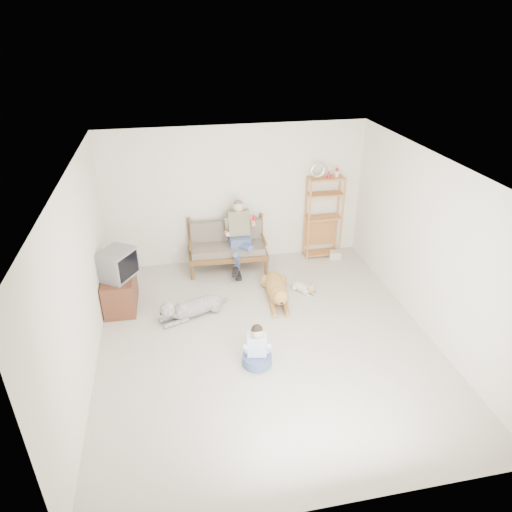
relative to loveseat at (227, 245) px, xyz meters
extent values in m
plane|color=beige|center=(0.26, -2.39, -0.49)|extent=(5.50, 5.50, 0.00)
plane|color=white|center=(0.26, -2.39, 2.21)|extent=(5.50, 5.50, 0.00)
plane|color=silver|center=(0.26, 0.36, 0.86)|extent=(5.00, 0.00, 5.00)
plane|color=silver|center=(0.26, -5.14, 0.86)|extent=(5.00, 0.00, 5.00)
plane|color=silver|center=(-2.24, -2.39, 0.86)|extent=(0.00, 5.50, 5.50)
plane|color=silver|center=(2.76, -2.39, 0.86)|extent=(0.00, 5.50, 5.50)
cube|color=brown|center=(0.00, -0.07, -0.14)|extent=(1.53, 0.77, 0.10)
cube|color=#6C6252|center=(0.00, -0.07, -0.02)|extent=(1.41, 0.66, 0.13)
cube|color=#6C6252|center=(0.00, 0.17, 0.21)|extent=(1.38, 0.18, 0.45)
cylinder|color=brown|center=(0.00, 0.23, 0.41)|extent=(1.40, 0.11, 0.05)
cylinder|color=brown|center=(-0.70, -0.37, -0.34)|extent=(0.07, 0.07, 0.30)
cylinder|color=brown|center=(-0.70, 0.23, -0.01)|extent=(0.07, 0.07, 0.95)
cylinder|color=brown|center=(0.70, -0.37, -0.34)|extent=(0.07, 0.07, 0.30)
cylinder|color=brown|center=(0.70, 0.23, -0.01)|extent=(0.07, 0.07, 0.95)
cube|color=#495A86|center=(0.23, -0.08, 0.12)|extent=(0.38, 0.36, 0.19)
cube|color=gray|center=(0.23, 0.01, 0.45)|extent=(0.40, 0.27, 0.50)
sphere|color=tan|center=(0.23, -0.02, 0.79)|extent=(0.20, 0.20, 0.20)
sphere|color=#56524C|center=(0.23, 0.00, 0.82)|extent=(0.18, 0.18, 0.18)
cylinder|color=red|center=(0.49, -0.20, 0.61)|extent=(0.07, 0.07, 0.09)
cube|color=#C77A3E|center=(1.98, 0.16, 1.16)|extent=(0.70, 0.28, 0.03)
torus|color=silver|center=(1.79, 0.16, 1.33)|extent=(0.29, 0.05, 0.29)
cone|color=red|center=(2.03, 0.16, 1.26)|extent=(0.09, 0.09, 0.15)
cylinder|color=#C77A3E|center=(1.64, 0.03, 0.35)|extent=(0.04, 0.04, 1.67)
cylinder|color=#C77A3E|center=(1.64, 0.29, 0.35)|extent=(0.04, 0.04, 1.67)
cylinder|color=#C77A3E|center=(2.32, 0.03, 0.35)|extent=(0.04, 0.04, 1.67)
cylinder|color=#C77A3E|center=(2.32, 0.29, 0.35)|extent=(0.04, 0.04, 1.67)
cube|color=silver|center=(2.22, -0.05, -0.41)|extent=(0.28, 0.23, 0.15)
cube|color=brown|center=(-1.96, -1.00, -0.19)|extent=(0.52, 0.91, 0.60)
cube|color=brown|center=(-2.20, -1.22, -0.19)|extent=(0.03, 0.40, 0.50)
cube|color=brown|center=(-2.20, -0.78, -0.19)|extent=(0.03, 0.40, 0.50)
cube|color=slate|center=(-1.94, -1.03, 0.35)|extent=(0.69, 0.73, 0.48)
cube|color=black|center=(-1.75, -1.16, 0.35)|extent=(0.28, 0.42, 0.38)
cube|color=white|center=(-0.99, 0.34, -0.19)|extent=(0.12, 0.02, 0.08)
ellipsoid|color=#B4833E|center=(0.70, -1.19, -0.32)|extent=(0.47, 1.06, 0.32)
sphere|color=#B4833E|center=(0.67, -1.49, -0.30)|extent=(0.32, 0.32, 0.32)
sphere|color=#B4833E|center=(0.64, -1.75, -0.16)|extent=(0.25, 0.25, 0.25)
ellipsoid|color=#B4833E|center=(0.63, -1.86, -0.19)|extent=(0.13, 0.19, 0.10)
cylinder|color=#B4833E|center=(0.75, -0.67, -0.42)|extent=(0.15, 0.41, 0.05)
ellipsoid|color=#B4833E|center=(0.55, -1.71, -0.16)|extent=(0.06, 0.09, 0.13)
ellipsoid|color=#B4833E|center=(0.73, -1.73, -0.16)|extent=(0.06, 0.09, 0.13)
ellipsoid|color=silver|center=(-0.73, -1.48, -0.35)|extent=(0.98, 0.65, 0.28)
sphere|color=silver|center=(-0.98, -1.59, -0.33)|extent=(0.28, 0.28, 0.28)
sphere|color=silver|center=(-1.20, -1.68, -0.21)|extent=(0.24, 0.24, 0.24)
ellipsoid|color=silver|center=(-1.30, -1.72, -0.23)|extent=(0.20, 0.16, 0.09)
cylinder|color=silver|center=(-0.30, -1.30, -0.43)|extent=(0.30, 0.28, 0.04)
ellipsoid|color=silver|center=(-1.21, -1.59, -0.21)|extent=(0.09, 0.08, 0.12)
ellipsoid|color=silver|center=(-1.14, -1.75, -0.21)|extent=(0.09, 0.08, 0.12)
ellipsoid|color=silver|center=(1.19, -1.14, -0.41)|extent=(0.36, 0.43, 0.16)
sphere|color=silver|center=(1.25, -1.24, -0.40)|extent=(0.16, 0.16, 0.16)
sphere|color=tan|center=(1.31, -1.33, -0.33)|extent=(0.14, 0.14, 0.14)
ellipsoid|color=tan|center=(1.34, -1.38, -0.34)|extent=(0.11, 0.12, 0.05)
cylinder|color=silver|center=(1.08, -0.97, -0.45)|extent=(0.14, 0.12, 0.02)
cone|color=tan|center=(1.26, -1.34, -0.29)|extent=(0.04, 0.04, 0.05)
cone|color=tan|center=(1.34, -1.29, -0.29)|extent=(0.04, 0.04, 0.05)
torus|color=red|center=(1.29, -1.31, -0.34)|extent=(0.13, 0.13, 0.02)
cylinder|color=#495A86|center=(0.02, -2.89, -0.41)|extent=(0.43, 0.43, 0.15)
cube|color=silver|center=(0.02, -2.87, -0.16)|extent=(0.29, 0.21, 0.33)
sphere|color=tan|center=(0.02, -2.89, 0.08)|extent=(0.17, 0.17, 0.17)
sphere|color=black|center=(0.02, -2.88, 0.10)|extent=(0.16, 0.16, 0.16)
camera|label=1|loc=(-0.98, -7.84, 3.93)|focal=32.00mm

